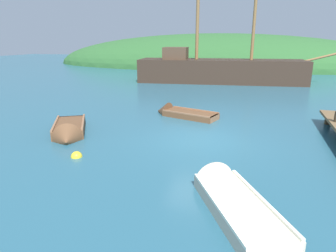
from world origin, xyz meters
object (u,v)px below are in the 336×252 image
sailing_ship (219,73)px  rowboat_portside (227,196)px  buoy_yellow (77,157)px  buoy_red (61,120)px  rowboat_center (69,132)px  rowboat_outer_right (180,114)px

sailing_ship → rowboat_portside: bearing=-89.4°
buoy_yellow → sailing_ship: bearing=83.7°
rowboat_portside → buoy_yellow: (-5.33, 1.38, -0.11)m
rowboat_portside → buoy_red: (-8.91, 5.36, -0.11)m
buoy_red → buoy_yellow: bearing=-48.1°
buoy_red → buoy_yellow: size_ratio=0.80×
sailing_ship → rowboat_portside: 21.79m
rowboat_center → buoy_red: rowboat_center is taller
rowboat_outer_right → rowboat_portside: rowboat_portside is taller
sailing_ship → rowboat_center: 18.59m
sailing_ship → rowboat_outer_right: (-0.24, -13.56, -0.75)m
rowboat_portside → rowboat_outer_right: bearing=-6.7°
rowboat_center → buoy_red: 2.71m
rowboat_center → rowboat_portside: size_ratio=0.87×
rowboat_outer_right → rowboat_center: (-3.72, -4.59, 0.05)m
sailing_ship → rowboat_outer_right: size_ratio=4.92×
rowboat_outer_right → buoy_red: rowboat_outer_right is taller
buoy_red → rowboat_outer_right: bearing=25.3°
rowboat_outer_right → rowboat_center: rowboat_center is taller
rowboat_center → buoy_red: size_ratio=10.83×
rowboat_outer_right → rowboat_center: size_ratio=1.07×
rowboat_center → buoy_red: bearing=-167.0°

